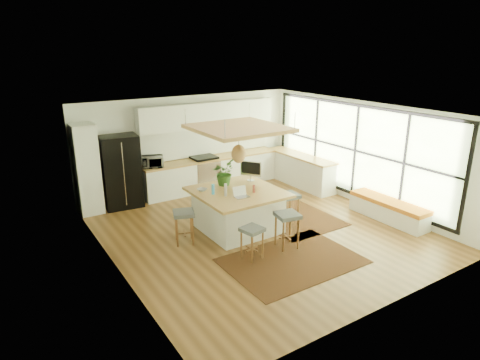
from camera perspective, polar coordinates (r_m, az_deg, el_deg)
floor at (r=9.62m, az=2.63°, el=-6.82°), size 7.00×7.00×0.00m
ceiling at (r=8.84m, az=2.88°, el=9.28°), size 7.00×7.00×0.00m
wall_back at (r=12.06m, az=-6.97°, el=4.99°), size 6.50×0.00×6.50m
wall_front at (r=6.79m, az=20.25°, el=-6.47°), size 6.50×0.00×6.50m
wall_left at (r=7.81m, az=-17.10°, el=-2.94°), size 0.00×7.00×7.00m
wall_right at (r=11.28m, az=16.35°, el=3.48°), size 0.00×7.00×7.00m
window_wall at (r=11.25m, az=16.28°, el=3.71°), size 0.10×6.20×2.60m
pantry at (r=10.89m, az=-20.21°, el=1.36°), size 0.55×0.60×2.25m
back_counter_base at (r=12.26m, az=-3.84°, el=0.90°), size 4.20×0.60×0.88m
back_counter_top at (r=12.14m, az=-3.89°, el=2.97°), size 4.24×0.64×0.05m
backsplash at (r=12.29m, az=-4.61°, el=5.30°), size 4.20×0.02×0.80m
upper_cabinets at (r=12.00m, az=-4.34°, el=8.89°), size 4.20×0.34×0.70m
range at (r=12.13m, az=-4.88°, el=0.98°), size 0.76×0.62×1.00m
right_counter_base at (r=12.65m, az=8.26°, el=1.28°), size 0.60×2.50×0.88m
right_counter_top at (r=12.53m, az=8.36°, el=3.30°), size 0.64×2.54×0.05m
window_bench at (r=10.67m, az=19.59°, el=-3.89°), size 0.52×2.00×0.50m
ceiling_panel at (r=9.12m, az=-0.19°, el=5.42°), size 1.86×1.86×0.80m
rug_near at (r=8.39m, az=7.17°, el=-10.88°), size 2.60×1.80×0.01m
rug_right at (r=10.48m, az=6.48°, el=-4.74°), size 1.80×2.60×0.01m
fridge at (r=11.13m, az=-15.94°, el=1.06°), size 1.01×0.83×1.88m
island at (r=9.48m, az=-0.32°, el=-4.14°), size 1.85×1.85×0.93m
stool_near_left at (r=8.27m, az=1.65°, el=-8.45°), size 0.46×0.46×0.66m
stool_near_right at (r=8.75m, az=6.42°, el=-7.00°), size 0.53×0.53×0.76m
stool_right_front at (r=9.88m, az=6.57°, el=-4.01°), size 0.48×0.48×0.74m
stool_right_back at (r=10.43m, az=3.88°, el=-2.73°), size 0.39×0.39×0.66m
stool_left_side at (r=8.96m, az=-7.63°, el=-6.43°), size 0.54×0.54×0.72m
laptop at (r=8.88m, az=0.27°, el=-1.64°), size 0.33×0.34×0.23m
monitor at (r=9.93m, az=1.49°, el=1.33°), size 0.45×0.54×0.49m
microwave at (r=11.34m, az=-11.83°, el=2.65°), size 0.61×0.46×0.37m
island_plant at (r=9.65m, az=-2.25°, el=0.69°), size 0.81×0.81×0.47m
island_bowl at (r=9.34m, az=-5.19°, el=-1.33°), size 0.27×0.27×0.05m
island_bottle_0 at (r=9.09m, az=-3.59°, el=-1.37°), size 0.07×0.07×0.19m
island_bottle_1 at (r=8.96m, az=-1.97°, el=-1.65°), size 0.07×0.07×0.19m
island_bottle_2 at (r=9.17m, az=2.00°, el=-1.17°), size 0.07×0.07×0.19m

